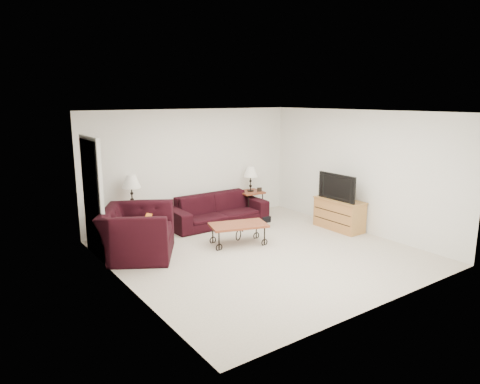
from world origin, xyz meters
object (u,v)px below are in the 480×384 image
lamp_right (251,179)px  tv_stand (339,214)px  sofa (218,210)px  coffee_table (238,234)px  side_table_right (250,203)px  side_table_left (133,222)px  television (340,187)px  backpack (264,217)px  armchair (137,232)px  lamp_left (132,191)px

lamp_right → tv_stand: bearing=-66.2°
sofa → coffee_table: 1.43m
lamp_right → coffee_table: size_ratio=0.55×
side_table_right → coffee_table: (-1.43, -1.55, -0.09)m
side_table_left → television: bearing=-27.8°
coffee_table → tv_stand: bearing=-10.6°
side_table_right → television: size_ratio=0.61×
tv_stand → backpack: size_ratio=2.69×
sofa → tv_stand: 2.61m
armchair → television: television is taller
sofa → tv_stand: size_ratio=2.08×
sofa → side_table_right: size_ratio=3.83×
side_table_right → television: 2.24m
television → backpack: bearing=-134.0°
side_table_left → coffee_table: size_ratio=0.60×
coffee_table → television: (2.28, -0.43, 0.72)m
lamp_right → television: television is taller
side_table_left → coffee_table: side_table_left is taller
lamp_right → side_table_right: bearing=0.0°
lamp_left → armchair: size_ratio=0.48×
lamp_left → lamp_right: lamp_left is taller
lamp_left → backpack: size_ratio=1.59×
sofa → backpack: size_ratio=5.59×
backpack → television: bearing=-60.9°
backpack → side_table_right: bearing=54.6°
side_table_left → lamp_left: lamp_left is taller
side_table_left → side_table_right: (2.90, 0.00, -0.03)m
lamp_right → armchair: lamp_right is taller
side_table_left → side_table_right: bearing=0.0°
sofa → backpack: bearing=-43.3°
sofa → coffee_table: sofa is taller
lamp_left → lamp_right: 2.90m
lamp_left → television: bearing=-27.8°
tv_stand → side_table_right: bearing=113.8°
armchair → backpack: bearing=-55.6°
sofa → coffee_table: bearing=-106.3°
backpack → lamp_right: bearing=54.6°
lamp_right → backpack: size_ratio=1.46×
coffee_table → tv_stand: (2.30, -0.43, 0.12)m
sofa → side_table_right: sofa is taller
sofa → tv_stand: (1.90, -1.80, -0.00)m
side_table_right → armchair: 3.40m
television → tv_stand: bearing=90.0°
lamp_right → lamp_left: bearing=180.0°
coffee_table → armchair: (-1.81, 0.50, 0.23)m
lamp_right → armchair: size_ratio=0.44×
lamp_right → tv_stand: 2.23m
side_table_left → television: size_ratio=0.66×
tv_stand → lamp_left: bearing=152.3°
armchair → coffee_table: bearing=-74.4°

